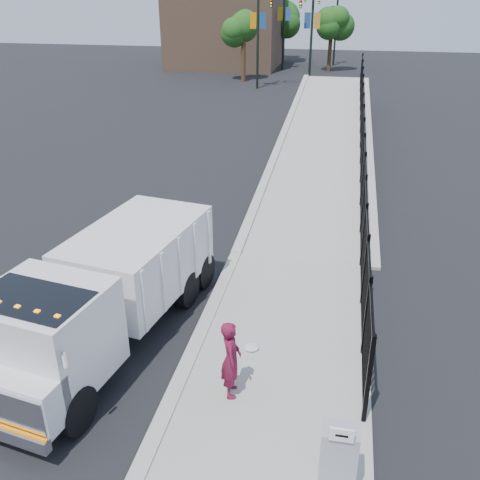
# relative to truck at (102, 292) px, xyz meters

# --- Properties ---
(ground) EXTENTS (120.00, 120.00, 0.00)m
(ground) POSITION_rel_truck_xyz_m (1.95, 0.59, -1.31)
(ground) COLOR black
(ground) RESTS_ON ground
(sidewalk) EXTENTS (3.55, 12.00, 0.12)m
(sidewalk) POSITION_rel_truck_xyz_m (3.88, -1.41, -1.25)
(sidewalk) COLOR #9E998E
(sidewalk) RESTS_ON ground
(curb) EXTENTS (0.30, 12.00, 0.16)m
(curb) POSITION_rel_truck_xyz_m (1.95, -1.41, -1.23)
(curb) COLOR #ADAAA3
(curb) RESTS_ON ground
(ramp) EXTENTS (3.95, 24.06, 3.19)m
(ramp) POSITION_rel_truck_xyz_m (4.08, 16.59, -1.31)
(ramp) COLOR #9E998E
(ramp) RESTS_ON ground
(iron_fence) EXTENTS (0.10, 28.00, 1.80)m
(iron_fence) POSITION_rel_truck_xyz_m (5.50, 12.59, -0.41)
(iron_fence) COLOR black
(iron_fence) RESTS_ON ground
(truck) EXTENTS (3.28, 7.08, 2.33)m
(truck) POSITION_rel_truck_xyz_m (0.00, 0.00, 0.00)
(truck) COLOR black
(truck) RESTS_ON ground
(worker) EXTENTS (0.50, 0.65, 1.59)m
(worker) POSITION_rel_truck_xyz_m (3.03, -1.15, -0.40)
(worker) COLOR maroon
(worker) RESTS_ON sidewalk
(utility_cabinet) EXTENTS (0.55, 0.40, 1.25)m
(utility_cabinet) POSITION_rel_truck_xyz_m (5.05, -2.98, -0.57)
(utility_cabinet) COLOR gray
(utility_cabinet) RESTS_ON sidewalk
(arrow_sign) EXTENTS (0.35, 0.04, 0.22)m
(arrow_sign) POSITION_rel_truck_xyz_m (5.05, -3.20, 0.17)
(arrow_sign) COLOR white
(arrow_sign) RESTS_ON utility_cabinet
(debris) EXTENTS (0.33, 0.33, 0.08)m
(debris) POSITION_rel_truck_xyz_m (3.17, 0.27, -1.15)
(debris) COLOR silver
(debris) RESTS_ON sidewalk
(light_pole_0) EXTENTS (3.77, 0.22, 8.00)m
(light_pole_0) POSITION_rel_truck_xyz_m (-1.73, 32.36, 3.05)
(light_pole_0) COLOR black
(light_pole_0) RESTS_ON ground
(light_pole_1) EXTENTS (3.77, 0.22, 8.00)m
(light_pole_1) POSITION_rel_truck_xyz_m (1.51, 33.23, 3.05)
(light_pole_1) COLOR black
(light_pole_1) RESTS_ON ground
(light_pole_2) EXTENTS (3.78, 0.22, 8.00)m
(light_pole_2) POSITION_rel_truck_xyz_m (-1.05, 42.56, 3.05)
(light_pole_2) COLOR black
(light_pole_2) RESTS_ON ground
(light_pole_3) EXTENTS (3.78, 0.22, 8.00)m
(light_pole_3) POSITION_rel_truck_xyz_m (2.87, 46.57, 3.05)
(light_pole_3) COLOR black
(light_pole_3) RESTS_ON ground
(tree_0) EXTENTS (2.40, 2.40, 5.20)m
(tree_0) POSITION_rel_truck_xyz_m (-3.69, 35.40, 2.62)
(tree_0) COLOR #382314
(tree_0) RESTS_ON ground
(tree_1) EXTENTS (2.27, 2.27, 5.14)m
(tree_1) POSITION_rel_truck_xyz_m (2.90, 42.46, 2.61)
(tree_1) COLOR #382314
(tree_1) RESTS_ON ground
(tree_2) EXTENTS (3.21, 3.21, 5.61)m
(tree_2) POSITION_rel_truck_xyz_m (-2.04, 48.12, 2.66)
(tree_2) COLOR #382314
(tree_2) RESTS_ON ground
(building) EXTENTS (10.00, 10.00, 8.00)m
(building) POSITION_rel_truck_xyz_m (-7.05, 44.59, 2.69)
(building) COLOR #8C664C
(building) RESTS_ON ground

